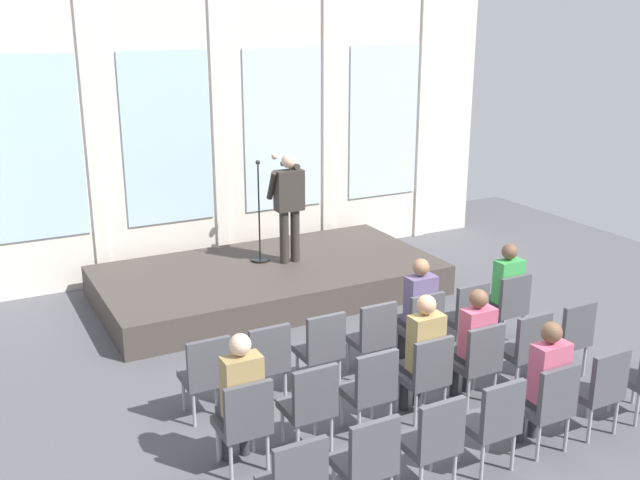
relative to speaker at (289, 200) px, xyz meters
name	(u,v)px	position (x,y,z in m)	size (l,w,h in m)	color
ground_plane	(419,413)	(-0.37, -3.98, -1.41)	(14.35, 14.35, 0.00)	#4C4C51
rear_partition	(229,136)	(-0.33, 1.53, 0.76)	(9.81, 0.14, 4.33)	silver
stage_platform	(269,280)	(-0.37, -0.05, -1.19)	(4.96, 2.59, 0.45)	#3F3833
speaker	(289,200)	(0.00, 0.00, 0.00)	(0.51, 0.69, 1.65)	#332D28
mic_stand	(260,240)	(-0.38, 0.24, -0.62)	(0.28, 0.28, 1.55)	black
chair_r0_c0	(206,372)	(-2.38, -3.03, -0.88)	(0.46, 0.44, 0.94)	#99999E
chair_r0_c1	(266,359)	(-1.71, -3.03, -0.88)	(0.46, 0.44, 0.94)	#99999E
chair_r0_c2	(321,346)	(-1.04, -3.03, -0.88)	(0.46, 0.44, 0.94)	#99999E
chair_r0_c3	(373,334)	(-0.37, -3.03, -0.88)	(0.46, 0.44, 0.94)	#99999E
chair_r0_c4	(421,324)	(0.30, -3.03, -0.88)	(0.46, 0.44, 0.94)	#99999E
audience_r0_c4	(418,305)	(0.30, -2.95, -0.67)	(0.36, 0.39, 1.33)	#2D2D33
chair_r0_c5	(466,313)	(0.96, -3.03, -0.88)	(0.46, 0.44, 0.94)	#99999E
chair_r0_c6	(508,304)	(1.63, -3.03, -0.88)	(0.46, 0.44, 0.94)	#99999E
audience_r0_c6	(505,287)	(1.63, -2.95, -0.68)	(0.36, 0.39, 1.32)	#2D2D33
chair_r1_c0	(245,419)	(-2.38, -4.08, -0.88)	(0.46, 0.44, 0.94)	#99999E
audience_r1_c0	(241,394)	(-2.38, -4.00, -0.66)	(0.36, 0.39, 1.36)	#2D2D33
chair_r1_c1	(310,402)	(-1.71, -4.08, -0.88)	(0.46, 0.44, 0.94)	#99999E
chair_r1_c2	(371,386)	(-1.04, -4.08, -0.88)	(0.46, 0.44, 0.94)	#99999E
chair_r1_c3	(426,372)	(-0.37, -4.08, -0.88)	(0.46, 0.44, 0.94)	#99999E
audience_r1_c3	(423,349)	(-0.37, -4.00, -0.66)	(0.36, 0.39, 1.36)	#2D2D33
chair_r1_c4	(478,358)	(0.30, -4.08, -0.88)	(0.46, 0.44, 0.94)	#99999E
audience_r1_c4	(474,339)	(0.30, -4.00, -0.68)	(0.36, 0.39, 1.31)	#2D2D33
chair_r1_c5	(525,346)	(0.96, -4.08, -0.88)	(0.46, 0.44, 0.94)	#99999E
chair_r1_c6	(570,334)	(1.63, -4.08, -0.88)	(0.46, 0.44, 0.94)	#99999E
chair_r2_c1	(367,458)	(-1.71, -5.13, -0.88)	(0.46, 0.44, 0.94)	#99999E
chair_r2_c2	(433,438)	(-1.04, -5.13, -0.88)	(0.46, 0.44, 0.94)	#99999E
chair_r2_c3	(493,419)	(-0.37, -5.13, -0.88)	(0.46, 0.44, 0.94)	#99999E
chair_r2_c4	(549,402)	(0.30, -5.13, -0.88)	(0.46, 0.44, 0.94)	#99999E
audience_r2_c4	(544,379)	(0.30, -5.05, -0.67)	(0.36, 0.39, 1.34)	#2D2D33
chair_r2_c5	(599,386)	(0.96, -5.13, -0.88)	(0.46, 0.44, 0.94)	#99999E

